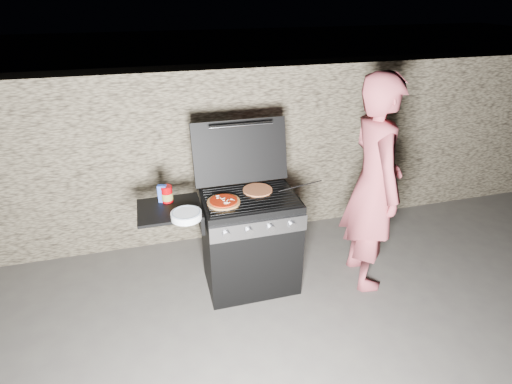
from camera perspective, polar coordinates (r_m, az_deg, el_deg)
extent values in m
plane|color=#44403C|center=(3.85, -0.74, -12.75)|extent=(50.00, 50.00, 0.00)
cube|color=gray|center=(4.28, -4.35, 5.55)|extent=(8.00, 0.35, 1.80)
cylinder|color=#D38253|center=(3.44, 0.23, 0.29)|extent=(0.29, 0.29, 0.01)
cylinder|color=#9B0005|center=(3.34, -12.61, -0.25)|extent=(0.09, 0.09, 0.14)
cube|color=blue|center=(3.34, -13.21, -0.23)|extent=(0.08, 0.06, 0.15)
cylinder|color=white|center=(3.08, -9.92, -3.30)|extent=(0.27, 0.27, 0.05)
imported|color=#AE4750|center=(3.56, 16.41, 0.90)|extent=(0.54, 0.75, 1.93)
cylinder|color=black|center=(3.45, 6.31, 0.78)|extent=(0.38, 0.04, 0.08)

